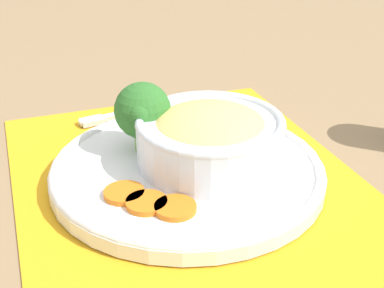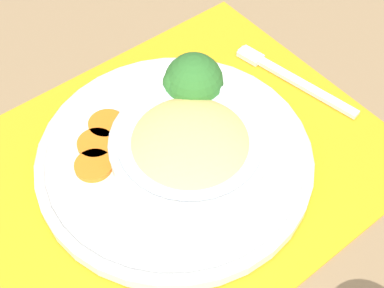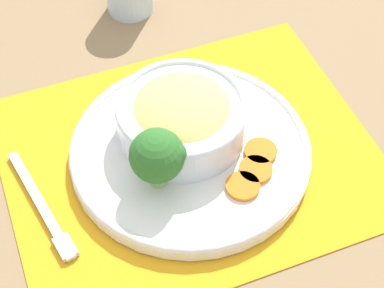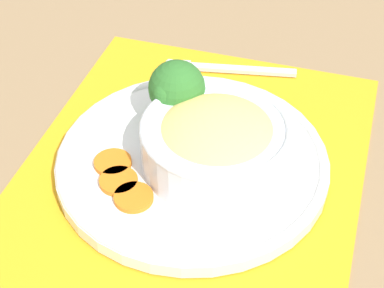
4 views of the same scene
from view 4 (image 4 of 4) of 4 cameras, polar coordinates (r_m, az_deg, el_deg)
name	(u,v)px [view 4 (image 4 of 4)]	position (r m, az deg, el deg)	size (l,w,h in m)	color
ground_plane	(192,170)	(0.74, 0.03, -2.34)	(4.00, 4.00, 0.00)	#8C704C
placemat	(192,169)	(0.74, 0.03, -2.23)	(0.48, 0.40, 0.00)	orange
plate	(192,161)	(0.73, 0.03, -1.48)	(0.31, 0.31, 0.02)	white
bowl	(216,140)	(0.70, 2.18, 0.32)	(0.17, 0.17, 0.07)	silver
broccoli_floret	(176,89)	(0.74, -1.39, 4.92)	(0.07, 0.07, 0.08)	#84AD5B
carrot_slice_near	(113,163)	(0.72, -7.06, -1.66)	(0.04, 0.04, 0.01)	orange
carrot_slice_middle	(119,181)	(0.70, -6.55, -3.29)	(0.04, 0.04, 0.01)	orange
carrot_slice_far	(134,197)	(0.68, -5.21, -4.75)	(0.04, 0.04, 0.01)	orange
fork	(219,69)	(0.89, 2.41, 6.72)	(0.04, 0.18, 0.01)	silver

